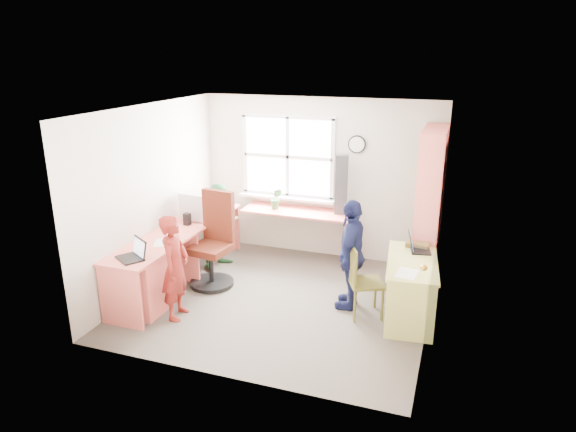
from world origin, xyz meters
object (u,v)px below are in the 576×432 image
object	(u,v)px
cd_tower	(341,184)
person_green	(222,226)
l_desk	(178,262)
laptop_right	(416,246)
crt_monitor	(198,205)
wooden_chair	(361,278)
bookshelf	(429,211)
person_navy	(351,254)
person_red	(175,267)
potted_plant	(276,199)
laptop_left	(134,254)
right_desk	(411,276)
swivel_chair	(214,245)

from	to	relation	value
cd_tower	person_green	bearing A→B (deg)	-164.47
l_desk	laptop_right	bearing A→B (deg)	14.73
l_desk	crt_monitor	xyz separation A→B (m)	(-0.16, 0.88, 0.49)
wooden_chair	cd_tower	bearing A→B (deg)	87.57
bookshelf	wooden_chair	bearing A→B (deg)	-117.26
person_green	wooden_chair	bearing A→B (deg)	-92.03
crt_monitor	person_navy	world-z (taller)	person_navy
wooden_chair	crt_monitor	distance (m)	2.61
person_red	person_navy	distance (m)	2.10
wooden_chair	crt_monitor	world-z (taller)	crt_monitor
wooden_chair	person_navy	world-z (taller)	person_navy
potted_plant	person_red	xyz separation A→B (m)	(-0.45, -2.19, -0.28)
l_desk	crt_monitor	size ratio (longest dim) A/B	6.73
l_desk	wooden_chair	xyz separation A→B (m)	(2.32, 0.23, 0.02)
bookshelf	crt_monitor	distance (m)	3.17
person_green	potted_plant	bearing A→B (deg)	-25.02
cd_tower	potted_plant	distance (m)	1.01
laptop_left	right_desk	bearing A→B (deg)	52.24
crt_monitor	laptop_right	size ratio (longest dim) A/B	1.21
laptop_right	l_desk	bearing A→B (deg)	93.70
bookshelf	person_green	bearing A→B (deg)	-171.42
right_desk	potted_plant	distance (m)	2.53
laptop_right	cd_tower	distance (m)	1.64
potted_plant	wooden_chair	bearing A→B (deg)	-42.29
person_red	potted_plant	bearing A→B (deg)	-19.52
swivel_chair	crt_monitor	xyz separation A→B (m)	(-0.44, 0.40, 0.40)
laptop_right	cd_tower	xyz separation A→B (m)	(-1.20, 1.03, 0.43)
crt_monitor	cd_tower	distance (m)	2.07
crt_monitor	person_navy	bearing A→B (deg)	-4.32
potted_plant	person_green	distance (m)	0.93
laptop_left	potted_plant	world-z (taller)	potted_plant
crt_monitor	potted_plant	xyz separation A→B (m)	(0.88, 0.80, -0.04)
l_desk	person_green	distance (m)	1.06
potted_plant	right_desk	bearing A→B (deg)	-30.40
bookshelf	crt_monitor	size ratio (longest dim) A/B	4.79
crt_monitor	person_green	bearing A→B (deg)	36.12
bookshelf	person_navy	bearing A→B (deg)	-127.47
l_desk	person_navy	size ratio (longest dim) A/B	2.14
bookshelf	laptop_right	distance (m)	0.76
right_desk	swivel_chair	distance (m)	2.60
l_desk	swivel_chair	xyz separation A→B (m)	(0.28, 0.48, 0.09)
swivel_chair	potted_plant	world-z (taller)	swivel_chair
person_navy	laptop_left	bearing A→B (deg)	-64.43
l_desk	laptop_right	distance (m)	3.00
wooden_chair	swivel_chair	bearing A→B (deg)	148.64
right_desk	wooden_chair	xyz separation A→B (m)	(-0.56, -0.19, -0.04)
person_navy	person_red	bearing A→B (deg)	-63.30
laptop_left	person_red	world-z (taller)	person_red
swivel_chair	potted_plant	size ratio (longest dim) A/B	3.97
bookshelf	wooden_chair	distance (m)	1.49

